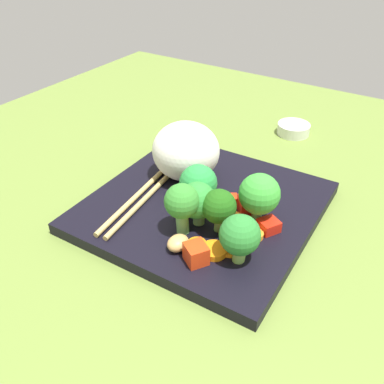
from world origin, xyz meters
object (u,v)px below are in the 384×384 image
Objects in this scene: rice_mound at (186,151)px; sauce_cup at (293,129)px; carrot_slice_0 at (215,206)px; chopstick_pair at (151,188)px; square_plate at (203,207)px; broccoli_floret_0 at (197,184)px.

rice_mound is 1.66× the size of sauce_cup.
chopstick_pair reaches higher than carrot_slice_0.
rice_mound is at bearing 143.19° from square_plate.
rice_mound is (-5.54, 4.15, 5.03)cm from square_plate.
broccoli_floret_0 is 0.27× the size of chopstick_pair.
rice_mound is 1.53× the size of broccoli_floret_0.
broccoli_floret_0 reaches higher than carrot_slice_0.
rice_mound reaches higher than sauce_cup.
broccoli_floret_0 is 1.08× the size of sauce_cup.
chopstick_pair is 31.88cm from sauce_cup.
rice_mound reaches higher than square_plate.
carrot_slice_0 is 9.80cm from chopstick_pair.
carrot_slice_0 is at bearing -7.05° from square_plate.
broccoli_floret_0 is at bearing -93.11° from sauce_cup.
broccoli_floret_0 reaches higher than sauce_cup.
broccoli_floret_0 is at bearing -150.18° from carrot_slice_0.
rice_mound reaches higher than broccoli_floret_0.
rice_mound is 26.28cm from sauce_cup.
sauce_cup is (1.53, 28.99, 0.16)cm from square_plate.
rice_mound is at bearing 134.24° from broccoli_floret_0.
carrot_slice_0 is at bearing -89.21° from sauce_cup.
broccoli_floret_0 is (5.42, -5.57, -0.54)cm from rice_mound.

